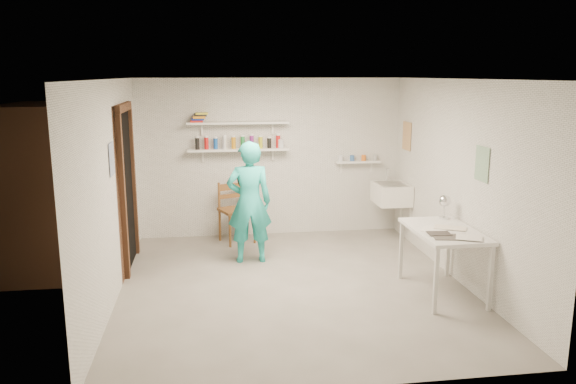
{
  "coord_description": "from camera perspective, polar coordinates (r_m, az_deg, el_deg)",
  "views": [
    {
      "loc": [
        -0.95,
        -6.19,
        2.45
      ],
      "look_at": [
        0.0,
        0.4,
        1.05
      ],
      "focal_mm": 35.0,
      "sensor_mm": 36.0,
      "label": 1
    }
  ],
  "objects": [
    {
      "name": "door_lintel",
      "position": [
        7.33,
        -16.36,
        8.26
      ],
      "size": [
        0.06,
        1.05,
        0.1
      ],
      "primitive_type": "cube",
      "color": "brown",
      "rests_on": "wall_left"
    },
    {
      "name": "ledge_pots",
      "position": [
        8.77,
        7.11,
        3.45
      ],
      "size": [
        0.48,
        0.07,
        0.09
      ],
      "color": "silver",
      "rests_on": "ledge_shelf"
    },
    {
      "name": "wooden_chair",
      "position": [
        8.31,
        -5.23,
        -1.84
      ],
      "size": [
        0.58,
        0.57,
        0.98
      ],
      "primitive_type": "cube",
      "rotation": [
        0.0,
        0.0,
        0.38
      ],
      "color": "brown",
      "rests_on": "ground"
    },
    {
      "name": "wall_clock",
      "position": [
        7.53,
        -4.08,
        1.32
      ],
      "size": [
        0.29,
        0.04,
        0.29
      ],
      "primitive_type": "cylinder",
      "rotation": [
        1.57,
        0.0,
        0.01
      ],
      "color": "beige",
      "rests_on": "man"
    },
    {
      "name": "poster_right_a",
      "position": [
        8.57,
        11.97,
        5.58
      ],
      "size": [
        0.01,
        0.34,
        0.42
      ],
      "primitive_type": "cube",
      "color": "#995933",
      "rests_on": "wall_right"
    },
    {
      "name": "wall_back",
      "position": [
        8.6,
        -1.77,
        3.51
      ],
      "size": [
        4.0,
        0.02,
        2.4
      ],
      "primitive_type": "cube",
      "color": "silver",
      "rests_on": "ground"
    },
    {
      "name": "door_jamb_far",
      "position": [
        7.95,
        -15.43,
        0.92
      ],
      "size": [
        0.06,
        0.1,
        2.0
      ],
      "primitive_type": "cube",
      "color": "brown",
      "rests_on": "ground"
    },
    {
      "name": "papers",
      "position": [
        6.5,
        15.63,
        -3.58
      ],
      "size": [
        0.3,
        0.22,
        0.02
      ],
      "color": "silver",
      "rests_on": "work_table"
    },
    {
      "name": "man",
      "position": [
        7.37,
        -3.95,
        -1.05
      ],
      "size": [
        0.59,
        0.39,
        1.61
      ],
      "primitive_type": "imported",
      "rotation": [
        0.0,
        0.0,
        3.15
      ],
      "color": "#25BBB1",
      "rests_on": "ground"
    },
    {
      "name": "wall_right",
      "position": [
        6.98,
        17.05,
        1.02
      ],
      "size": [
        0.02,
        4.5,
        2.4
      ],
      "primitive_type": "cube",
      "color": "silver",
      "rests_on": "ground"
    },
    {
      "name": "poster_left",
      "position": [
        6.39,
        -17.48,
        3.22
      ],
      "size": [
        0.01,
        0.28,
        0.36
      ],
      "primitive_type": "cube",
      "color": "#334C7F",
      "rests_on": "wall_left"
    },
    {
      "name": "ledge_shelf",
      "position": [
        8.78,
        7.1,
        3.06
      ],
      "size": [
        0.7,
        0.14,
        0.03
      ],
      "primitive_type": "cube",
      "color": "white",
      "rests_on": "wall_back"
    },
    {
      "name": "work_table",
      "position": [
        6.61,
        15.44,
        -6.83
      ],
      "size": [
        0.68,
        1.14,
        0.76
      ],
      "primitive_type": "cube",
      "color": "silver",
      "rests_on": "ground"
    },
    {
      "name": "belfast_sink",
      "position": [
        8.53,
        10.45,
        -0.17
      ],
      "size": [
        0.48,
        0.6,
        0.3
      ],
      "primitive_type": "cube",
      "color": "white",
      "rests_on": "wall_right"
    },
    {
      "name": "wall_front",
      "position": [
        4.24,
        5.16,
        -5.36
      ],
      "size": [
        4.0,
        0.02,
        2.4
      ],
      "primitive_type": "cube",
      "color": "silver",
      "rests_on": "ground"
    },
    {
      "name": "desk_lamp",
      "position": [
        6.93,
        15.65,
        -0.84
      ],
      "size": [
        0.14,
        0.14,
        0.14
      ],
      "primitive_type": "sphere",
      "color": "silver",
      "rests_on": "work_table"
    },
    {
      "name": "spray_cans",
      "position": [
        8.4,
        -5.09,
        4.98
      ],
      "size": [
        1.32,
        0.06,
        0.17
      ],
      "color": "black",
      "rests_on": "shelf_lower"
    },
    {
      "name": "shelf_upper",
      "position": [
        8.37,
        -5.12,
        7.02
      ],
      "size": [
        1.5,
        0.22,
        0.03
      ],
      "primitive_type": "cube",
      "color": "white",
      "rests_on": "wall_back"
    },
    {
      "name": "ceiling",
      "position": [
        6.27,
        0.53,
        11.5
      ],
      "size": [
        4.0,
        4.5,
        0.02
      ],
      "primitive_type": "cube",
      "color": "silver",
      "rests_on": "wall_back"
    },
    {
      "name": "wall_left",
      "position": [
        6.41,
        -17.55,
        0.05
      ],
      "size": [
        0.02,
        4.5,
        2.4
      ],
      "primitive_type": "cube",
      "color": "silver",
      "rests_on": "ground"
    },
    {
      "name": "shelf_lower",
      "position": [
        8.41,
        -5.07,
        4.31
      ],
      "size": [
        1.5,
        0.22,
        0.03
      ],
      "primitive_type": "cube",
      "color": "white",
      "rests_on": "wall_back"
    },
    {
      "name": "door_jamb_near",
      "position": [
        6.97,
        -16.42,
        -0.63
      ],
      "size": [
        0.06,
        0.1,
        2.0
      ],
      "primitive_type": "cube",
      "color": "brown",
      "rests_on": "ground"
    },
    {
      "name": "poster_right_b",
      "position": [
        6.43,
        19.1,
        2.72
      ],
      "size": [
        0.01,
        0.3,
        0.38
      ],
      "primitive_type": "cube",
      "color": "#3F724C",
      "rests_on": "wall_right"
    },
    {
      "name": "book_stack",
      "position": [
        8.35,
        -9.01,
        7.5
      ],
      "size": [
        0.26,
        0.14,
        0.14
      ],
      "color": "red",
      "rests_on": "shelf_upper"
    },
    {
      "name": "corridor_box",
      "position": [
        7.58,
        -21.38,
        0.4
      ],
      "size": [
        1.4,
        1.5,
        2.1
      ],
      "primitive_type": "cube",
      "color": "brown",
      "rests_on": "ground"
    },
    {
      "name": "floor",
      "position": [
        6.73,
        0.49,
        -9.56
      ],
      "size": [
        4.0,
        4.5,
        0.02
      ],
      "primitive_type": "cube",
      "color": "slate",
      "rests_on": "ground"
    },
    {
      "name": "doorway_recess",
      "position": [
        7.46,
        -16.04,
        0.19
      ],
      "size": [
        0.02,
        0.9,
        2.0
      ],
      "primitive_type": "cube",
      "color": "black",
      "rests_on": "wall_left"
    }
  ]
}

